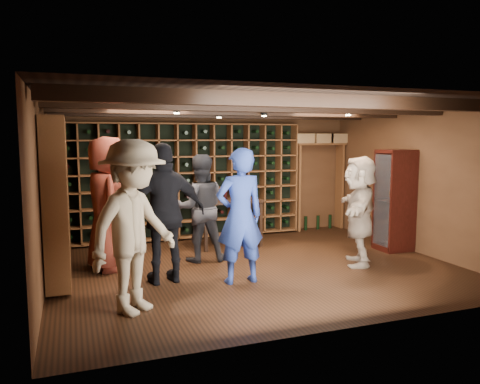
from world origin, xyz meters
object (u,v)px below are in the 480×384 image
object	(u,v)px
guest_khaki	(134,227)
guest_woman_black	(165,214)
man_blue_shirt	(240,216)
guest_red_floral	(108,204)
tasting_table	(229,205)
man_grey_suit	(200,208)
guest_beige	(359,211)
display_cabinet	(394,202)

from	to	relation	value
guest_khaki	guest_woman_black	bearing A→B (deg)	20.65
man_blue_shirt	guest_red_floral	size ratio (longest dim) A/B	0.92
guest_red_floral	man_blue_shirt	bearing A→B (deg)	-130.00
guest_khaki	tasting_table	distance (m)	3.40
man_blue_shirt	man_grey_suit	distance (m)	1.32
guest_beige	tasting_table	distance (m)	2.40
guest_woman_black	guest_beige	bearing A→B (deg)	171.83
guest_beige	tasting_table	bearing A→B (deg)	-110.56
man_blue_shirt	guest_beige	world-z (taller)	man_blue_shirt
man_blue_shirt	guest_woman_black	size ratio (longest dim) A/B	0.96
display_cabinet	man_grey_suit	xyz separation A→B (m)	(-3.41, 0.47, 0.01)
man_blue_shirt	guest_red_floral	distance (m)	2.09
guest_woman_black	guest_beige	xyz separation A→B (m)	(3.03, -0.10, -0.11)
guest_red_floral	tasting_table	xyz separation A→B (m)	(2.18, 0.80, -0.24)
guest_khaki	display_cabinet	bearing A→B (deg)	-22.91
guest_red_floral	display_cabinet	bearing A→B (deg)	-97.38
display_cabinet	guest_red_floral	size ratio (longest dim) A/B	0.87
display_cabinet	tasting_table	world-z (taller)	display_cabinet
man_grey_suit	guest_beige	distance (m)	2.52
man_grey_suit	guest_beige	world-z (taller)	man_grey_suit
man_blue_shirt	guest_beige	size ratio (longest dim) A/B	1.09
man_blue_shirt	guest_khaki	world-z (taller)	guest_khaki
display_cabinet	guest_red_floral	bearing A→B (deg)	174.69
display_cabinet	guest_beige	size ratio (longest dim) A/B	1.02
display_cabinet	guest_khaki	size ratio (longest dim) A/B	0.89
man_blue_shirt	guest_beige	bearing A→B (deg)	-175.09
tasting_table	guest_beige	bearing A→B (deg)	-52.66
guest_red_floral	guest_beige	bearing A→B (deg)	-107.66
guest_khaki	guest_beige	world-z (taller)	guest_khaki
man_grey_suit	guest_red_floral	world-z (taller)	guest_red_floral
man_grey_suit	guest_red_floral	xyz separation A→B (m)	(-1.43, -0.02, 0.14)
man_grey_suit	tasting_table	size ratio (longest dim) A/B	1.47
display_cabinet	guest_woman_black	bearing A→B (deg)	-173.33
guest_red_floral	guest_beige	world-z (taller)	guest_red_floral
man_blue_shirt	man_grey_suit	world-z (taller)	man_blue_shirt
guest_woman_black	guest_khaki	bearing A→B (deg)	54.54
man_grey_suit	guest_khaki	world-z (taller)	guest_khaki
man_grey_suit	guest_beige	xyz separation A→B (m)	(2.29, -1.06, -0.01)
man_blue_shirt	tasting_table	size ratio (longest dim) A/B	1.58
man_grey_suit	guest_woman_black	distance (m)	1.21
man_grey_suit	guest_woman_black	size ratio (longest dim) A/B	0.90
man_blue_shirt	tasting_table	xyz separation A→B (m)	(0.54, 2.08, -0.16)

